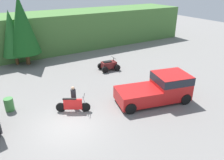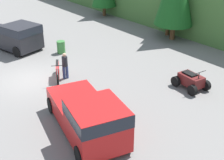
# 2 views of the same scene
# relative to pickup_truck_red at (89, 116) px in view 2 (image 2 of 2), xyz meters

# --- Properties ---
(ground_plane) EXTENTS (80.00, 80.00, 0.00)m
(ground_plane) POSITION_rel_pickup_truck_red_xyz_m (-6.71, 0.43, -1.01)
(ground_plane) COLOR slate
(hillside_backdrop) EXTENTS (44.00, 6.00, 4.37)m
(hillside_backdrop) POSITION_rel_pickup_truck_red_xyz_m (-6.71, 16.43, 1.18)
(hillside_backdrop) COLOR #477538
(hillside_backdrop) RESTS_ON ground_plane
(pickup_truck_red) EXTENTS (5.43, 3.29, 1.93)m
(pickup_truck_red) POSITION_rel_pickup_truck_red_xyz_m (0.00, 0.00, 0.00)
(pickup_truck_red) COLOR red
(pickup_truck_red) RESTS_ON ground_plane
(pickup_truck_second) EXTENTS (5.43, 3.36, 1.93)m
(pickup_truck_second) POSITION_rel_pickup_truck_red_xyz_m (-12.21, 1.86, -0.00)
(pickup_truck_second) COLOR #232328
(pickup_truck_second) RESTS_ON ground_plane
(dirt_bike) EXTENTS (1.99, 1.24, 1.18)m
(dirt_bike) POSITION_rel_pickup_truck_red_xyz_m (-5.78, 1.74, -0.52)
(dirt_bike) COLOR black
(dirt_bike) RESTS_ON ground_plane
(quad_atv) EXTENTS (1.97, 1.44, 1.17)m
(quad_atv) POSITION_rel_pickup_truck_red_xyz_m (-0.11, 6.92, -0.55)
(quad_atv) COLOR black
(quad_atv) RESTS_ON ground_plane
(rider_person) EXTENTS (0.43, 0.43, 1.60)m
(rider_person) POSITION_rel_pickup_truck_red_xyz_m (-5.56, 2.13, -0.14)
(rider_person) COLOR navy
(rider_person) RESTS_ON ground_plane
(steel_barrel) EXTENTS (0.58, 0.58, 0.88)m
(steel_barrel) POSITION_rel_pickup_truck_red_xyz_m (-9.31, 4.03, -0.57)
(steel_barrel) COLOR #387A38
(steel_barrel) RESTS_ON ground_plane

